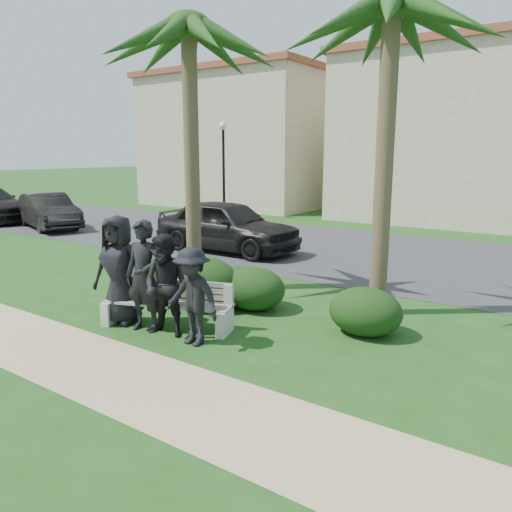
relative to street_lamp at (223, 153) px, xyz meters
The scene contains 20 objects.
ground 15.29m from the street_lamp, 53.13° to the right, with size 160.00×160.00×0.00m, color #1E4714.
footpath 16.74m from the street_lamp, 56.89° to the right, with size 30.00×1.60×0.01m, color tan.
asphalt_street 10.28m from the street_lamp, 23.96° to the right, with size 160.00×8.00×0.01m, color #2D2D30.
stucco_bldg_left 6.75m from the street_lamp, 116.57° to the left, with size 10.40×8.40×7.30m.
stucco_bldg_right 10.03m from the street_lamp, 36.87° to the left, with size 8.40×8.40×7.30m.
street_lamp is the anchor object (origin of this frame).
park_bench 14.93m from the street_lamp, 55.14° to the right, with size 2.41×1.23×0.79m.
man_a 14.59m from the street_lamp, 58.63° to the right, with size 0.93×0.61×1.91m, color black.
man_b 14.96m from the street_lamp, 56.50° to the right, with size 0.68×0.45×1.88m, color black.
man_c 15.22m from the street_lamp, 54.91° to the right, with size 0.82×0.64×1.68m, color black.
man_d 15.62m from the street_lamp, 53.20° to the right, with size 1.00×0.57×1.54m, color black.
hedge_a 12.60m from the street_lamp, 58.43° to the right, with size 1.22×1.01×0.80m, color black.
hedge_b 13.66m from the street_lamp, 53.24° to the right, with size 1.55×1.28×1.01m, color black.
hedge_c 13.70m from the street_lamp, 49.99° to the right, with size 1.24×1.02×0.81m, color black.
hedge_d 13.92m from the street_lamp, 49.07° to the right, with size 1.29×1.06×0.84m, color black.
hedge_e 15.55m from the street_lamp, 42.67° to the right, with size 1.23×1.02×0.80m, color black.
palm_left 12.43m from the street_lamp, 54.45° to the right, with size 3.00×3.00×6.34m.
palm_right 14.57m from the street_lamp, 39.92° to the right, with size 3.00×3.00×6.31m.
car_a 8.22m from the street_lamp, 50.73° to the right, with size 1.86×4.61×1.57m, color black.
car_b 7.81m from the street_lamp, 119.43° to the right, with size 1.45×4.17×1.37m, color black.
Camera 1 is at (5.31, -5.88, 2.95)m, focal length 35.00 mm.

